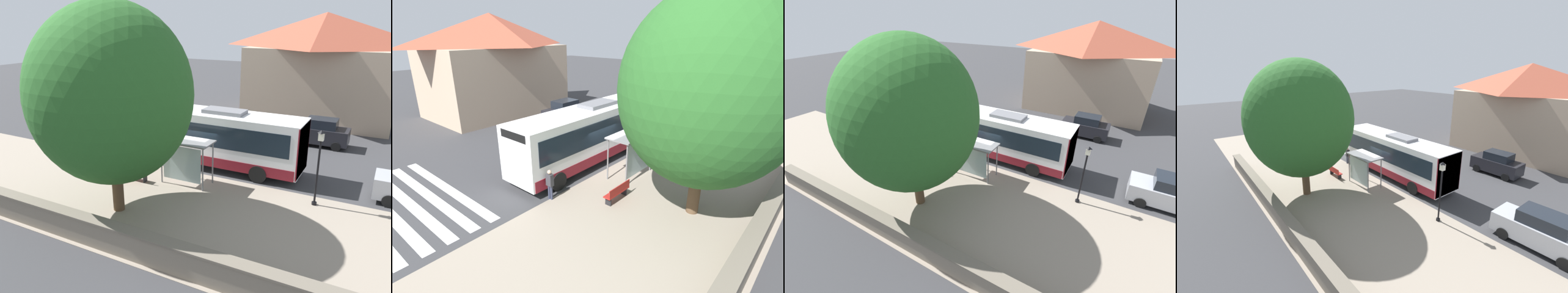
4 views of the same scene
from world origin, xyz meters
TOP-DOWN VIEW (x-y plane):
  - ground_plane at (0.00, 0.00)m, footprint 120.00×120.00m
  - sidewalk_plaza at (-4.50, 0.00)m, footprint 9.00×44.00m
  - crosswalk_stripes at (5.00, 9.65)m, footprint 9.00×5.25m
  - stone_wall at (-8.55, 0.00)m, footprint 0.60×20.00m
  - background_building at (16.53, -3.80)m, footprint 8.33×12.72m
  - bus at (1.58, -0.31)m, footprint 2.67×11.07m
  - bus_shelter at (-1.59, -0.28)m, footprint 1.51×2.82m
  - pedestrian at (-0.01, 4.48)m, footprint 0.34×0.22m
  - bench at (-2.56, 2.46)m, footprint 0.40×1.64m
  - street_lamp_near at (-0.89, -7.06)m, footprint 0.28×0.28m
  - shade_tree at (-5.72, 1.06)m, footprint 7.18×7.18m
  - parked_car_behind_bus at (1.37, -11.72)m, footprint 1.89×4.42m
  - parked_car_far_lane at (8.79, -5.45)m, footprint 1.88×3.93m

SIDE VIEW (x-z plane):
  - ground_plane at x=0.00m, z-range 0.00..0.00m
  - crosswalk_stripes at x=5.00m, z-range 0.00..0.01m
  - sidewalk_plaza at x=-4.50m, z-range 0.00..0.02m
  - bench at x=-2.56m, z-range 0.04..0.92m
  - stone_wall at x=-8.55m, z-range 0.01..1.19m
  - pedestrian at x=-0.01m, z-range 0.13..1.70m
  - parked_car_behind_bus at x=1.37m, z-range -0.03..1.93m
  - parked_car_far_lane at x=8.79m, z-range -0.03..1.95m
  - bus at x=1.58m, z-range 0.06..3.70m
  - bus_shelter at x=-1.59m, z-range 0.78..3.25m
  - street_lamp_near at x=-0.89m, z-range 0.37..4.17m
  - background_building at x=16.53m, z-range 0.12..9.33m
  - shade_tree at x=-5.72m, z-range 0.79..10.28m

